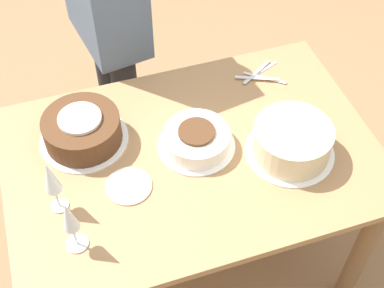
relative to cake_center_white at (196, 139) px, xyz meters
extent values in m
plane|color=#8E6B47|center=(0.02, 0.03, -0.80)|extent=(12.00, 12.00, 0.00)
cube|color=#9E754C|center=(0.02, 0.03, -0.05)|extent=(1.26, 0.85, 0.03)
cylinder|color=brown|center=(-0.53, -0.32, -0.43)|extent=(0.07, 0.07, 0.73)
cylinder|color=brown|center=(0.58, -0.32, -0.43)|extent=(0.07, 0.07, 0.73)
cylinder|color=brown|center=(-0.53, 0.38, -0.43)|extent=(0.07, 0.07, 0.73)
cylinder|color=white|center=(0.00, 0.00, -0.03)|extent=(0.27, 0.27, 0.01)
cylinder|color=white|center=(0.00, 0.00, 0.00)|extent=(0.23, 0.23, 0.06)
cylinder|color=#4C2D19|center=(0.00, 0.00, 0.04)|extent=(0.12, 0.12, 0.01)
cylinder|color=white|center=(0.36, -0.15, -0.03)|extent=(0.30, 0.30, 0.01)
cylinder|color=#4C2D19|center=(0.36, -0.15, 0.02)|extent=(0.26, 0.26, 0.10)
cylinder|color=white|center=(0.36, -0.15, 0.07)|extent=(0.15, 0.15, 0.01)
cylinder|color=white|center=(-0.29, 0.13, -0.03)|extent=(0.30, 0.30, 0.01)
cylinder|color=beige|center=(-0.29, 0.13, 0.03)|extent=(0.26, 0.26, 0.11)
cylinder|color=silver|center=(0.48, 0.10, -0.03)|extent=(0.06, 0.06, 0.00)
cylinder|color=silver|center=(0.48, 0.10, 0.01)|extent=(0.01, 0.01, 0.09)
cone|color=silver|center=(0.48, 0.10, 0.12)|extent=(0.05, 0.05, 0.12)
cylinder|color=silver|center=(0.46, 0.25, -0.03)|extent=(0.07, 0.07, 0.00)
cylinder|color=silver|center=(0.46, 0.25, 0.02)|extent=(0.01, 0.01, 0.09)
cone|color=silver|center=(0.46, 0.25, 0.12)|extent=(0.05, 0.05, 0.11)
cylinder|color=beige|center=(0.26, 0.09, -0.03)|extent=(0.15, 0.15, 0.01)
cube|color=silver|center=(-0.36, -0.28, -0.03)|extent=(0.16, 0.07, 0.00)
cube|color=silver|center=(-0.36, -0.24, -0.03)|extent=(0.14, 0.12, 0.00)
cube|color=silver|center=(-0.34, -0.28, -0.03)|extent=(0.15, 0.10, 0.00)
cube|color=silver|center=(-0.32, -0.24, -0.02)|extent=(0.16, 0.08, 0.00)
cylinder|color=#232328|center=(0.17, -0.77, -0.41)|extent=(0.11, 0.11, 0.77)
cylinder|color=#232328|center=(0.14, -0.55, -0.41)|extent=(0.11, 0.11, 0.77)
camera|label=1|loc=(0.38, 1.11, 1.37)|focal=50.00mm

